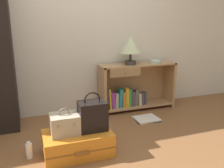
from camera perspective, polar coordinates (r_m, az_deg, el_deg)
ground_plane at (r=2.53m, az=0.56°, el=-17.29°), size 9.00×9.00×0.00m
back_wall at (r=3.58m, az=-8.03°, el=14.05°), size 6.40×0.10×2.60m
bookshelf at (r=3.75m, az=4.94°, el=-0.88°), size 1.15×0.34×0.70m
table_lamp at (r=3.58m, az=4.32°, el=8.74°), size 0.30×0.30×0.40m
bowl at (r=3.78m, az=9.98°, el=5.13°), size 0.16×0.16×0.04m
suitcase_large at (r=2.61m, az=-7.88°, el=-13.32°), size 0.69×0.43×0.24m
train_case at (r=2.51m, az=-10.84°, el=-9.01°), size 0.28×0.24×0.27m
handbag at (r=2.53m, az=-4.50°, el=-7.27°), size 0.28×0.20×0.40m
bottle at (r=2.66m, az=-18.54°, el=-14.34°), size 0.06×0.06×0.18m
open_book_on_floor at (r=3.46m, az=7.94°, el=-7.94°), size 0.37×0.32×0.02m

